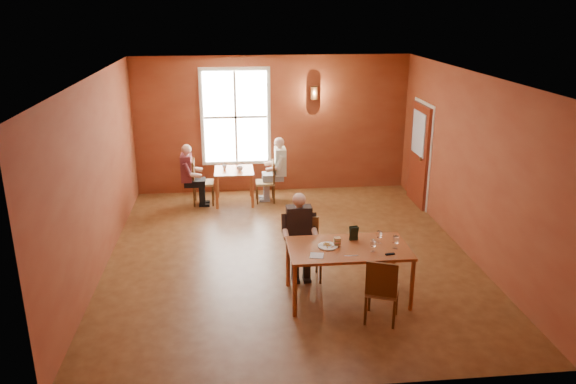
{
  "coord_description": "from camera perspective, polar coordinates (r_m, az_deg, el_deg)",
  "views": [
    {
      "loc": [
        -0.92,
        -8.61,
        4.04
      ],
      "look_at": [
        0.0,
        0.2,
        1.05
      ],
      "focal_mm": 35.0,
      "sensor_mm": 36.0,
      "label": 1
    }
  ],
  "objects": [
    {
      "name": "menu_stand",
      "position": [
        8.14,
        6.7,
        -4.19
      ],
      "size": [
        0.14,
        0.09,
        0.21
      ],
      "primitive_type": "cube",
      "rotation": [
        0.0,
        0.0,
        0.19
      ],
      "color": "black",
      "rests_on": "main_table"
    },
    {
      "name": "diner_maroon",
      "position": [
        11.86,
        -8.79,
        1.75
      ],
      "size": [
        0.51,
        0.51,
        1.27
      ],
      "primitive_type": null,
      "rotation": [
        0.0,
        0.0,
        -1.57
      ],
      "color": "#51141E",
      "rests_on": "ground"
    },
    {
      "name": "door",
      "position": [
        11.95,
        13.1,
        3.67
      ],
      "size": [
        0.12,
        1.04,
        2.1
      ],
      "primitive_type": "cube",
      "color": "maroon",
      "rests_on": "ground"
    },
    {
      "name": "wall_right",
      "position": [
        9.8,
        17.88,
        2.71
      ],
      "size": [
        0.04,
        7.0,
        3.0
      ],
      "primitive_type": "cube",
      "color": "brown",
      "rests_on": "ground"
    },
    {
      "name": "window",
      "position": [
        12.29,
        -5.35,
        7.59
      ],
      "size": [
        1.36,
        0.1,
        1.96
      ],
      "primitive_type": "cube",
      "color": "white",
      "rests_on": "wall_back"
    },
    {
      "name": "wall_back",
      "position": [
        12.41,
        -1.6,
        6.83
      ],
      "size": [
        6.0,
        0.04,
        3.0
      ],
      "primitive_type": "cube",
      "color": "brown",
      "rests_on": "ground"
    },
    {
      "name": "second_table",
      "position": [
        11.93,
        -5.46,
        0.58
      ],
      "size": [
        0.81,
        0.81,
        0.72
      ],
      "primitive_type": null,
      "color": "brown",
      "rests_on": "ground"
    },
    {
      "name": "ground",
      "position": [
        9.56,
        0.13,
        -6.36
      ],
      "size": [
        6.0,
        7.0,
        0.01
      ],
      "primitive_type": "cube",
      "color": "brown",
      "rests_on": "ground"
    },
    {
      "name": "diner_white",
      "position": [
        11.86,
        -2.22,
        2.09
      ],
      "size": [
        0.53,
        0.53,
        1.32
      ],
      "primitive_type": null,
      "rotation": [
        0.0,
        0.0,
        1.57
      ],
      "color": "silver",
      "rests_on": "ground"
    },
    {
      "name": "napkin",
      "position": [
        7.65,
        2.93,
        -6.47
      ],
      "size": [
        0.22,
        0.22,
        0.01
      ],
      "primitive_type": "cube",
      "rotation": [
        0.0,
        0.0,
        -0.23
      ],
      "color": "silver",
      "rests_on": "main_table"
    },
    {
      "name": "wall_left",
      "position": [
        9.21,
        -18.77,
        1.63
      ],
      "size": [
        0.04,
        7.0,
        3.0
      ],
      "primitive_type": "cube",
      "color": "brown",
      "rests_on": "ground"
    },
    {
      "name": "chair_empty",
      "position": [
        7.61,
        9.57,
        -9.67
      ],
      "size": [
        0.53,
        0.53,
        0.92
      ],
      "primitive_type": null,
      "rotation": [
        0.0,
        0.0,
        -0.38
      ],
      "color": "#3C1D0F",
      "rests_on": "ground"
    },
    {
      "name": "wall_sconce",
      "position": [
        12.29,
        2.66,
        10.02
      ],
      "size": [
        0.16,
        0.16,
        0.28
      ],
      "primitive_type": "cylinder",
      "color": "brown",
      "rests_on": "wall_back"
    },
    {
      "name": "ceiling",
      "position": [
        8.72,
        0.14,
        11.8
      ],
      "size": [
        6.0,
        7.0,
        0.04
      ],
      "primitive_type": "cube",
      "color": "white",
      "rests_on": "wall_back"
    },
    {
      "name": "chair_diner_white",
      "position": [
        11.92,
        -2.35,
        1.07
      ],
      "size": [
        0.39,
        0.39,
        0.89
      ],
      "primitive_type": null,
      "rotation": [
        0.0,
        0.0,
        1.57
      ],
      "color": "brown",
      "rests_on": "ground"
    },
    {
      "name": "sunglasses",
      "position": [
        7.8,
        10.33,
        -6.21
      ],
      "size": [
        0.13,
        0.06,
        0.02
      ],
      "primitive_type": "cube",
      "rotation": [
        0.0,
        0.0,
        0.16
      ],
      "color": "black",
      "rests_on": "main_table"
    },
    {
      "name": "chair_diner_main",
      "position": [
        8.58,
        1.9,
        -5.96
      ],
      "size": [
        0.41,
        0.41,
        0.94
      ],
      "primitive_type": null,
      "rotation": [
        0.0,
        0.0,
        3.14
      ],
      "color": "#402716",
      "rests_on": "ground"
    },
    {
      "name": "knife",
      "position": [
        7.68,
        6.42,
        -6.45
      ],
      "size": [
        0.2,
        0.03,
        0.0
      ],
      "primitive_type": "cube",
      "rotation": [
        0.0,
        0.0,
        -0.07
      ],
      "color": "silver",
      "rests_on": "main_table"
    },
    {
      "name": "sandwich",
      "position": [
        7.94,
        5.02,
        -5.12
      ],
      "size": [
        0.09,
        0.09,
        0.11
      ],
      "primitive_type": "cube",
      "rotation": [
        0.0,
        0.0,
        0.02
      ],
      "color": "tan",
      "rests_on": "main_table"
    },
    {
      "name": "diner_main",
      "position": [
        8.48,
        1.94,
        -5.03
      ],
      "size": [
        0.51,
        0.51,
        1.27
      ],
      "primitive_type": null,
      "rotation": [
        0.0,
        0.0,
        3.14
      ],
      "color": "#34241E",
      "rests_on": "ground"
    },
    {
      "name": "cup_a",
      "position": [
        11.74,
        -4.92,
        2.38
      ],
      "size": [
        0.16,
        0.16,
        0.1
      ],
      "primitive_type": "imported",
      "rotation": [
        0.0,
        0.0,
        0.39
      ],
      "color": "silver",
      "rests_on": "second_table"
    },
    {
      "name": "wall_front",
      "position": [
        5.78,
        3.86,
        -7.46
      ],
      "size": [
        6.0,
        0.04,
        3.0
      ],
      "primitive_type": "cube",
      "color": "brown",
      "rests_on": "ground"
    },
    {
      "name": "plate_food",
      "position": [
        7.92,
        4.07,
        -5.46
      ],
      "size": [
        0.29,
        0.29,
        0.04
      ],
      "primitive_type": "cylinder",
      "rotation": [
        0.0,
        0.0,
        -0.01
      ],
      "color": "white",
      "rests_on": "main_table"
    },
    {
      "name": "goblet_c",
      "position": [
        7.82,
        8.64,
        -5.37
      ],
      "size": [
        0.09,
        0.09,
        0.18
      ],
      "primitive_type": null,
      "rotation": [
        0.0,
        0.0,
        0.18
      ],
      "color": "white",
      "rests_on": "main_table"
    },
    {
      "name": "goblet_a",
      "position": [
        8.09,
        9.22,
        -4.51
      ],
      "size": [
        0.09,
        0.09,
        0.19
      ],
      "primitive_type": null,
      "rotation": [
        0.0,
        0.0,
        0.21
      ],
      "color": "white",
      "rests_on": "main_table"
    },
    {
      "name": "chair_diner_maroon",
      "position": [
        11.91,
        -8.61,
        1.04
      ],
      "size": [
        0.42,
        0.42,
        0.96
      ],
      "primitive_type": null,
      "rotation": [
        0.0,
        0.0,
        -1.57
      ],
      "color": "#472113",
      "rests_on": "ground"
    },
    {
      "name": "main_table",
      "position": [
        8.11,
        6.06,
        -8.14
      ],
      "size": [
        1.69,
        0.95,
        0.79
      ],
      "primitive_type": null,
      "color": "brown",
      "rests_on": "ground"
    },
    {
      "name": "goblet_b",
      "position": [
        7.95,
        10.88,
        -5.0
      ],
      "size": [
        0.1,
        0.1,
        0.2
      ],
      "primitive_type": null,
      "rotation": [
        0.0,
        0.0,
        0.29
      ],
      "color": "white",
      "rests_on": "main_table"
    },
    {
      "name": "cup_b",
      "position": [
        11.89,
        -6.46,
        2.52
      ],
      "size": [
        0.13,
        0.13,
        0.09
      ],
      "primitive_type": "imported",
      "rotation": [
        0.0,
        0.0,
        -0.43
      ],
      "color": "silver",
      "rests_on": "second_table"
    }
  ]
}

